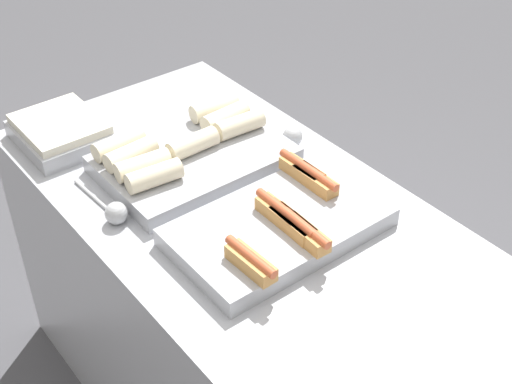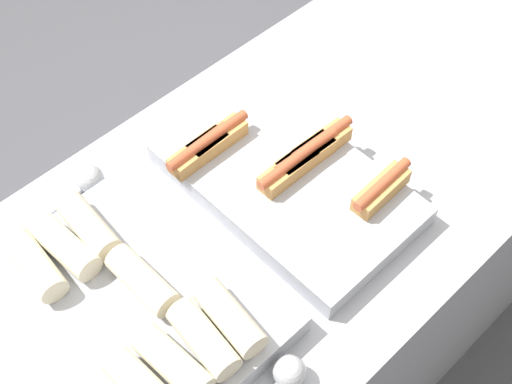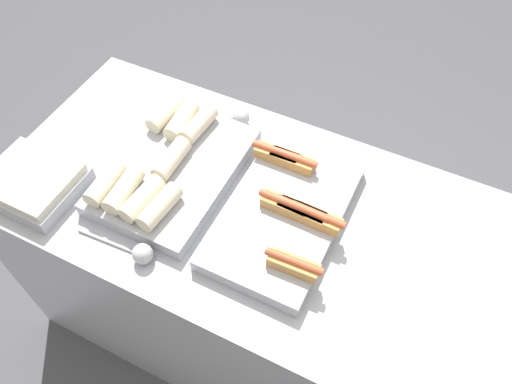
{
  "view_description": "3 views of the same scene",
  "coord_description": "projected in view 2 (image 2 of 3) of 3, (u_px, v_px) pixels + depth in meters",
  "views": [
    {
      "loc": [
        0.99,
        -0.88,
        2.01
      ],
      "look_at": [
        -0.13,
        0.0,
        0.93
      ],
      "focal_mm": 50.0,
      "sensor_mm": 36.0,
      "label": 1
    },
    {
      "loc": [
        -0.71,
        -0.6,
        2.06
      ],
      "look_at": [
        -0.13,
        0.0,
        0.93
      ],
      "focal_mm": 50.0,
      "sensor_mm": 36.0,
      "label": 2
    },
    {
      "loc": [
        0.25,
        -0.77,
        2.07
      ],
      "look_at": [
        -0.13,
        0.0,
        0.93
      ],
      "focal_mm": 35.0,
      "sensor_mm": 36.0,
      "label": 3
    }
  ],
  "objects": [
    {
      "name": "counter",
      "position": [
        293.0,
        279.0,
        1.86
      ],
      "size": [
        1.89,
        0.79,
        0.85
      ],
      "color": "#A8AAB2",
      "rests_on": "ground_plane"
    },
    {
      "name": "ground_plane",
      "position": [
        287.0,
        347.0,
        2.21
      ],
      "size": [
        12.0,
        12.0,
        0.0
      ],
      "primitive_type": "plane",
      "color": "#4C4C51"
    },
    {
      "name": "tray_hotdogs",
      "position": [
        287.0,
        179.0,
        1.48
      ],
      "size": [
        0.36,
        0.53,
        0.1
      ],
      "color": "#A8AAB2",
      "rests_on": "counter"
    },
    {
      "name": "tray_wraps",
      "position": [
        143.0,
        296.0,
        1.31
      ],
      "size": [
        0.35,
        0.51,
        0.11
      ],
      "color": "#A8AAB2",
      "rests_on": "counter"
    },
    {
      "name": "serving_spoon_far",
      "position": [
        86.0,
        182.0,
        1.48
      ],
      "size": [
        0.25,
        0.06,
        0.06
      ],
      "color": "#B2B5BA",
      "rests_on": "counter"
    },
    {
      "name": "serving_spoon_near",
      "position": [
        285.0,
        376.0,
        1.23
      ],
      "size": [
        0.25,
        0.06,
        0.06
      ],
      "color": "#B2B5BA",
      "rests_on": "counter"
    }
  ]
}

